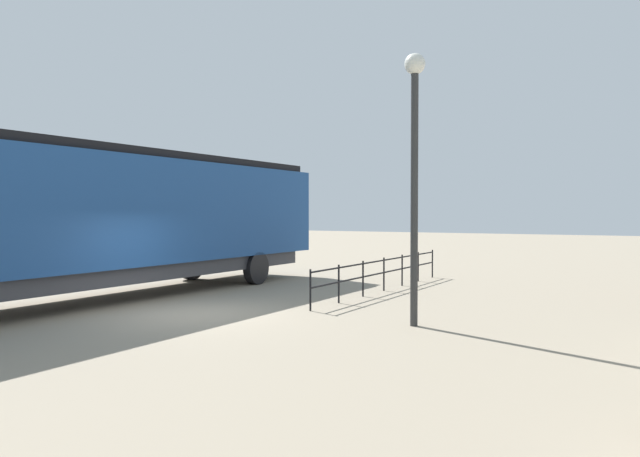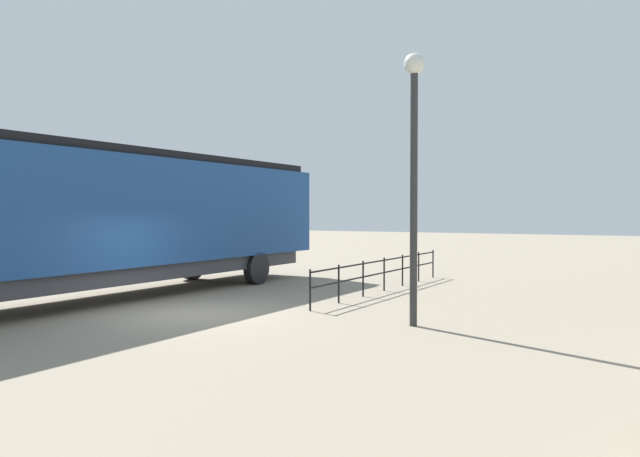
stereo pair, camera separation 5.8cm
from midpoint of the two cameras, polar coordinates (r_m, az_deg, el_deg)
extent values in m
plane|color=gray|center=(15.26, -12.01, -7.73)|extent=(120.00, 120.00, 0.00)
cube|color=navy|center=(17.69, -20.70, 1.52)|extent=(3.17, 18.12, 2.95)
cube|color=black|center=(23.32, -6.05, 0.50)|extent=(3.04, 2.82, 2.07)
cube|color=black|center=(17.76, -20.74, 6.68)|extent=(2.85, 17.39, 0.24)
cube|color=#38383D|center=(17.76, -20.64, -3.97)|extent=(2.85, 16.67, 0.45)
cylinder|color=black|center=(22.84, -11.69, -3.27)|extent=(0.30, 1.10, 1.10)
cylinder|color=black|center=(21.06, -5.81, -3.65)|extent=(0.30, 1.10, 1.10)
cylinder|color=#2D2D2D|center=(13.32, 8.78, 2.74)|extent=(0.16, 0.16, 5.46)
sphere|color=silver|center=(13.69, 8.83, 14.81)|extent=(0.45, 0.45, 0.45)
cube|color=black|center=(19.25, 6.04, -2.93)|extent=(0.04, 9.02, 0.04)
cube|color=black|center=(19.28, 6.04, -4.07)|extent=(0.04, 9.02, 0.04)
cylinder|color=black|center=(15.29, -0.81, -5.72)|extent=(0.05, 0.05, 1.04)
cylinder|color=black|center=(16.59, 1.84, -5.15)|extent=(0.05, 0.05, 1.04)
cylinder|color=black|center=(17.93, 4.10, -4.65)|extent=(0.05, 0.05, 1.04)
cylinder|color=black|center=(19.29, 6.04, -4.22)|extent=(0.05, 0.05, 1.04)
cylinder|color=black|center=(20.67, 7.72, -3.84)|extent=(0.05, 0.05, 1.04)
cylinder|color=black|center=(22.06, 9.18, -3.51)|extent=(0.05, 0.05, 1.04)
cylinder|color=black|center=(23.47, 10.47, -3.22)|extent=(0.05, 0.05, 1.04)
camera|label=1|loc=(0.03, -89.90, 0.00)|focal=34.62mm
camera|label=2|loc=(0.03, 90.10, 0.00)|focal=34.62mm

